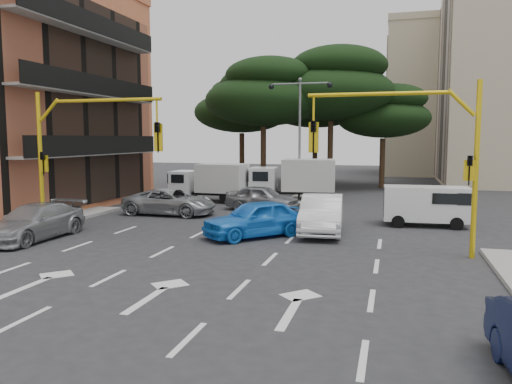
# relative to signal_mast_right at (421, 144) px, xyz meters

# --- Properties ---
(ground) EXTENTS (120.00, 120.00, 0.00)m
(ground) POSITION_rel_signal_mast_right_xyz_m (-6.80, -1.99, -3.88)
(ground) COLOR #28282B
(ground) RESTS_ON ground
(median_strip) EXTENTS (1.40, 6.00, 0.15)m
(median_strip) POSITION_rel_signal_mast_right_xyz_m (-6.80, 14.01, -3.81)
(median_strip) COLOR gray
(median_strip) RESTS_ON ground
(apartment_beige_far) EXTENTS (16.20, 12.15, 16.70)m
(apartment_beige_far) POSITION_rel_signal_mast_right_xyz_m (6.15, 42.01, 4.47)
(apartment_beige_far) COLOR beige
(apartment_beige_far) RESTS_ON ground
(pine_left_near) EXTENTS (9.15, 9.15, 10.23)m
(pine_left_near) POSITION_rel_signal_mast_right_xyz_m (-10.75, 19.96, 3.72)
(pine_left_near) COLOR #382616
(pine_left_near) RESTS_ON ground
(pine_center) EXTENTS (9.98, 9.98, 11.16)m
(pine_center) POSITION_rel_signal_mast_right_xyz_m (-5.75, 21.96, 4.41)
(pine_center) COLOR #382616
(pine_center) RESTS_ON ground
(pine_left_far) EXTENTS (8.32, 8.32, 9.30)m
(pine_left_far) POSITION_rel_signal_mast_right_xyz_m (-13.75, 23.96, 3.03)
(pine_left_far) COLOR #382616
(pine_left_far) RESTS_ON ground
(pine_right) EXTENTS (7.49, 7.49, 8.37)m
(pine_right) POSITION_rel_signal_mast_right_xyz_m (-1.75, 23.96, 2.33)
(pine_right) COLOR #382616
(pine_right) RESTS_ON ground
(pine_back) EXTENTS (9.15, 9.15, 10.23)m
(pine_back) POSITION_rel_signal_mast_right_xyz_m (-7.75, 26.96, 3.72)
(pine_back) COLOR #382616
(pine_back) RESTS_ON ground
(signal_mast_right) EXTENTS (5.79, 0.37, 6.00)m
(signal_mast_right) POSITION_rel_signal_mast_right_xyz_m (0.00, 0.00, 0.00)
(signal_mast_right) COLOR gold
(signal_mast_right) RESTS_ON ground
(signal_mast_left) EXTENTS (5.79, 0.37, 6.00)m
(signal_mast_left) POSITION_rel_signal_mast_right_xyz_m (-13.61, 0.00, 0.00)
(signal_mast_left) COLOR gold
(signal_mast_left) RESTS_ON ground
(street_lamp_center) EXTENTS (4.16, 0.36, 7.77)m
(street_lamp_center) POSITION_rel_signal_mast_right_xyz_m (-6.80, 14.01, 1.54)
(street_lamp_center) COLOR slate
(street_lamp_center) RESTS_ON median_strip
(car_white_hatch) EXTENTS (2.15, 5.07, 1.63)m
(car_white_hatch) POSITION_rel_signal_mast_right_xyz_m (-3.80, 3.26, -3.07)
(car_white_hatch) COLOR silver
(car_white_hatch) RESTS_ON ground
(car_blue_compact) EXTENTS (4.40, 4.48, 1.53)m
(car_blue_compact) POSITION_rel_signal_mast_right_xyz_m (-6.30, 1.58, -3.12)
(car_blue_compact) COLOR blue
(car_blue_compact) RESTS_ON ground
(car_silver_wagon) EXTENTS (2.01, 4.89, 1.42)m
(car_silver_wagon) POSITION_rel_signal_mast_right_xyz_m (-14.80, -1.28, -3.18)
(car_silver_wagon) COLOR #93969A
(car_silver_wagon) RESTS_ON ground
(car_silver_cross_a) EXTENTS (4.98, 2.36, 1.37)m
(car_silver_cross_a) POSITION_rel_signal_mast_right_xyz_m (-12.32, 6.16, -3.20)
(car_silver_cross_a) COLOR #9DA1A5
(car_silver_cross_a) RESTS_ON ground
(car_silver_cross_b) EXTENTS (4.47, 2.48, 1.44)m
(car_silver_cross_b) POSITION_rel_signal_mast_right_xyz_m (-7.94, 8.87, -3.17)
(car_silver_cross_b) COLOR gray
(car_silver_cross_b) RESTS_ON ground
(van_white) EXTENTS (3.84, 1.87, 1.88)m
(van_white) POSITION_rel_signal_mast_right_xyz_m (0.61, 6.17, -2.94)
(van_white) COLOR white
(van_white) RESTS_ON ground
(box_truck_a) EXTENTS (5.05, 2.29, 2.45)m
(box_truck_a) POSITION_rel_signal_mast_right_xyz_m (-12.31, 12.00, -2.66)
(box_truck_a) COLOR white
(box_truck_a) RESTS_ON ground
(box_truck_b) EXTENTS (5.78, 2.94, 2.73)m
(box_truck_b) POSITION_rel_signal_mast_right_xyz_m (-7.10, 13.51, -2.52)
(box_truck_b) COLOR silver
(box_truck_b) RESTS_ON ground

